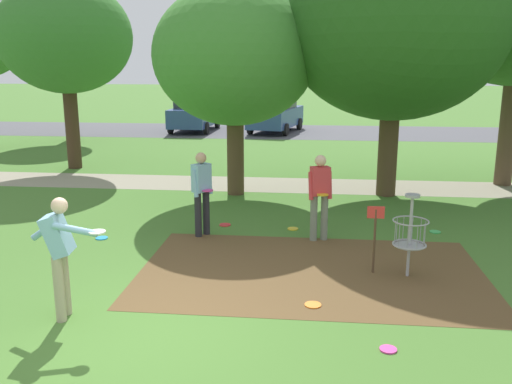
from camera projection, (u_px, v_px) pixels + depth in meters
The scene contains 20 objects.
ground_plane at pixel (141, 335), 7.09m from camera, with size 160.00×160.00×0.00m, color #47752D.
dirt_tee_pad at pixel (311, 271), 9.23m from camera, with size 5.76×3.63×0.01m, color brown.
disc_golf_basket at pixel (406, 232), 8.88m from camera, with size 0.98×0.58×1.39m.
player_foreground_watching at pixel (202, 189), 10.94m from camera, with size 0.45×0.47×1.71m.
player_throwing at pixel (60, 250), 7.35m from camera, with size 1.14×0.42×1.71m.
player_waiting_left at pixel (320, 193), 10.64m from camera, with size 0.50×0.44×1.71m.
frisbee_near_basket at pixel (102, 238), 10.96m from camera, with size 0.24×0.24×0.02m, color #1E93DB.
frisbee_mid_grass at pixel (313, 305), 7.94m from camera, with size 0.24×0.24×0.02m, color orange.
frisbee_far_left at pixel (225, 225), 11.85m from camera, with size 0.25×0.25×0.02m, color red.
frisbee_far_right at pixel (388, 349), 6.71m from camera, with size 0.21×0.21×0.02m, color #E53D99.
frisbee_scattered_a at pixel (435, 232), 11.36m from camera, with size 0.23×0.23×0.02m, color green.
frisbee_scattered_b at pixel (293, 229), 11.57m from camera, with size 0.23×0.23×0.02m, color gold.
tree_near_right at pixel (64, 48), 23.76m from camera, with size 3.58×3.58×5.60m.
tree_mid_left at pixel (395, 25), 13.57m from camera, with size 5.58×5.58×6.73m.
tree_mid_center at pixel (65, 37), 17.30m from camera, with size 4.21×4.21×6.03m.
tree_far_center at pixel (235, 56), 13.86m from camera, with size 4.17×4.17×5.38m.
parking_lot_strip at pixel (271, 131), 27.92m from camera, with size 36.00×6.00×0.01m, color #4C4C51.
parked_car_leftmost at pixel (195, 113), 27.90m from camera, with size 2.09×4.26×1.84m.
parked_car_center_left at pixel (276, 114), 27.46m from camera, with size 2.69×4.50×1.84m.
gravel_path at pixel (237, 184), 15.87m from camera, with size 40.00×1.98×0.00m, color gray.
Camera 1 is at (2.17, -6.28, 3.44)m, focal length 38.39 mm.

